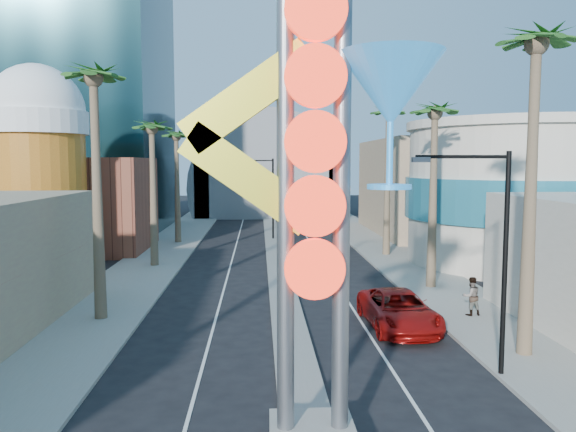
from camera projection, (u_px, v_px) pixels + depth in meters
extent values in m
cube|color=gray|center=(160.00, 255.00, 45.90)|extent=(5.00, 100.00, 0.15)
cube|color=gray|center=(389.00, 253.00, 46.88)|extent=(5.00, 100.00, 0.15)
cube|color=gray|center=(275.00, 248.00, 49.37)|extent=(1.60, 84.00, 0.15)
cube|color=brown|center=(89.00, 205.00, 48.18)|extent=(10.00, 10.00, 8.00)
cube|color=#9D7B65|center=(422.00, 187.00, 59.67)|extent=(10.00, 20.00, 10.00)
cylinder|color=#B05717|center=(40.00, 199.00, 40.08)|extent=(6.40, 6.40, 10.00)
cylinder|color=white|center=(37.00, 123.00, 39.57)|extent=(7.00, 7.00, 1.60)
sphere|color=white|center=(37.00, 111.00, 39.49)|extent=(6.60, 6.60, 6.60)
cylinder|color=beige|center=(518.00, 198.00, 41.88)|extent=(16.00, 16.00, 10.00)
cylinder|color=teal|center=(518.00, 198.00, 41.88)|extent=(16.60, 16.60, 3.00)
cylinder|color=beige|center=(521.00, 126.00, 41.37)|extent=(16.60, 16.60, 0.60)
cylinder|color=slate|center=(268.00, 187.00, 82.80)|extent=(22.00, 16.00, 22.00)
cube|color=slate|center=(207.00, 167.00, 82.06)|extent=(2.00, 16.00, 14.00)
cube|color=slate|center=(329.00, 167.00, 82.98)|extent=(2.00, 16.00, 14.00)
cylinder|color=slate|center=(286.00, 207.00, 13.93)|extent=(0.44, 0.44, 12.00)
cylinder|color=slate|center=(341.00, 207.00, 14.00)|extent=(0.44, 0.44, 12.00)
cylinder|color=red|center=(316.00, 9.00, 13.17)|extent=(1.50, 0.25, 1.50)
cylinder|color=red|center=(316.00, 76.00, 13.32)|extent=(1.50, 0.25, 1.50)
cylinder|color=red|center=(315.00, 142.00, 13.47)|extent=(1.50, 0.25, 1.50)
cylinder|color=red|center=(315.00, 206.00, 13.61)|extent=(1.50, 0.25, 1.50)
cylinder|color=red|center=(315.00, 269.00, 13.76)|extent=(1.50, 0.25, 1.50)
cube|color=#FFF035|center=(249.00, 97.00, 13.63)|extent=(3.47, 0.25, 2.80)
cube|color=#FFF035|center=(249.00, 179.00, 13.82)|extent=(3.47, 0.25, 2.80)
cone|color=#237DC8|center=(391.00, 89.00, 13.79)|extent=(2.60, 2.60, 1.80)
cylinder|color=#237DC8|center=(390.00, 155.00, 13.94)|extent=(0.16, 0.16, 1.60)
cylinder|color=#237DC8|center=(389.00, 187.00, 14.02)|extent=(1.10, 1.10, 0.12)
cylinder|color=black|center=(284.00, 228.00, 31.11)|extent=(0.18, 0.18, 8.00)
cube|color=black|center=(316.00, 159.00, 30.84)|extent=(3.60, 0.12, 0.12)
cube|color=slate|center=(345.00, 161.00, 30.93)|extent=(0.60, 0.25, 0.18)
cylinder|color=black|center=(273.00, 199.00, 54.97)|extent=(0.18, 0.18, 8.00)
cube|color=black|center=(254.00, 161.00, 54.51)|extent=(3.60, 0.12, 0.12)
cube|color=slate|center=(238.00, 162.00, 54.44)|extent=(0.60, 0.25, 0.18)
cylinder|color=black|center=(505.00, 266.00, 19.54)|extent=(0.18, 0.18, 8.00)
cube|color=black|center=(463.00, 157.00, 19.10)|extent=(3.24, 0.12, 0.12)
cube|color=slate|center=(421.00, 160.00, 19.04)|extent=(0.60, 0.25, 0.18)
cylinder|color=brown|center=(97.00, 202.00, 26.50)|extent=(0.40, 0.40, 11.50)
sphere|color=#194B1B|center=(93.00, 78.00, 25.96)|extent=(2.40, 2.40, 2.40)
cylinder|color=brown|center=(153.00, 199.00, 40.49)|extent=(0.40, 0.40, 10.00)
sphere|color=#194B1B|center=(152.00, 129.00, 40.02)|extent=(2.40, 2.40, 2.40)
cylinder|color=brown|center=(177.00, 191.00, 52.42)|extent=(0.40, 0.40, 10.00)
sphere|color=#194B1B|center=(176.00, 137.00, 51.95)|extent=(2.40, 2.40, 2.40)
cylinder|color=brown|center=(530.00, 205.00, 21.44)|extent=(0.40, 0.40, 12.00)
sphere|color=#194B1B|center=(537.00, 44.00, 20.87)|extent=(2.40, 2.40, 2.40)
cylinder|color=brown|center=(433.00, 202.00, 33.44)|extent=(0.40, 0.40, 10.50)
sphere|color=#194B1B|center=(435.00, 113.00, 32.94)|extent=(2.40, 2.40, 2.40)
cylinder|color=brown|center=(387.00, 186.00, 45.32)|extent=(0.40, 0.40, 11.50)
sphere|color=#194B1B|center=(388.00, 114.00, 44.77)|extent=(2.40, 2.40, 2.40)
imported|color=#9D0E0C|center=(399.00, 310.00, 25.76)|extent=(3.04, 6.23, 1.70)
imported|color=gray|center=(471.00, 296.00, 27.40)|extent=(1.02, 0.86, 1.89)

